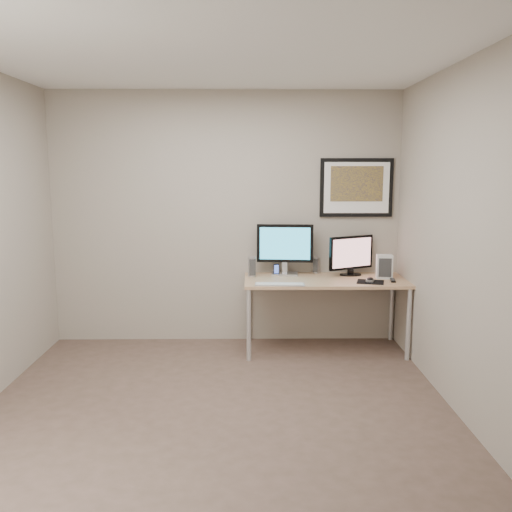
{
  "coord_description": "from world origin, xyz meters",
  "views": [
    {
      "loc": [
        0.25,
        -3.92,
        1.83
      ],
      "look_at": [
        0.31,
        1.1,
        1.0
      ],
      "focal_mm": 38.0,
      "sensor_mm": 36.0,
      "label": 1
    }
  ],
  "objects_px": {
    "speaker_right": "(316,265)",
    "fan_unit": "(384,267)",
    "monitor_tv": "(351,254)",
    "speaker_left": "(252,267)",
    "keyboard": "(280,284)",
    "monitor_large": "(285,247)",
    "phone_dock": "(276,270)",
    "framed_art": "(356,188)",
    "desk": "(325,285)"
  },
  "relations": [
    {
      "from": "monitor_large",
      "to": "monitor_tv",
      "type": "height_order",
      "value": "monitor_large"
    },
    {
      "from": "monitor_large",
      "to": "speaker_right",
      "type": "distance_m",
      "value": 0.41
    },
    {
      "from": "monitor_large",
      "to": "fan_unit",
      "type": "relative_size",
      "value": 2.43
    },
    {
      "from": "phone_dock",
      "to": "monitor_tv",
      "type": "bearing_deg",
      "value": -15.79
    },
    {
      "from": "monitor_tv",
      "to": "speaker_left",
      "type": "height_order",
      "value": "monitor_tv"
    },
    {
      "from": "monitor_tv",
      "to": "speaker_left",
      "type": "xyz_separation_m",
      "value": [
        -1.01,
        -0.04,
        -0.12
      ]
    },
    {
      "from": "framed_art",
      "to": "keyboard",
      "type": "distance_m",
      "value": 1.35
    },
    {
      "from": "desk",
      "to": "speaker_right",
      "type": "bearing_deg",
      "value": 99.72
    },
    {
      "from": "speaker_right",
      "to": "fan_unit",
      "type": "xyz_separation_m",
      "value": [
        0.65,
        -0.28,
        0.03
      ]
    },
    {
      "from": "fan_unit",
      "to": "speaker_left",
      "type": "bearing_deg",
      "value": -178.24
    },
    {
      "from": "monitor_tv",
      "to": "fan_unit",
      "type": "height_order",
      "value": "monitor_tv"
    },
    {
      "from": "monitor_large",
      "to": "keyboard",
      "type": "xyz_separation_m",
      "value": [
        -0.08,
        -0.49,
        -0.28
      ]
    },
    {
      "from": "monitor_large",
      "to": "speaker_left",
      "type": "bearing_deg",
      "value": -161.98
    },
    {
      "from": "framed_art",
      "to": "speaker_left",
      "type": "xyz_separation_m",
      "value": [
        -1.08,
        -0.2,
        -0.79
      ]
    },
    {
      "from": "fan_unit",
      "to": "monitor_tv",
      "type": "bearing_deg",
      "value": 161.65
    },
    {
      "from": "monitor_tv",
      "to": "keyboard",
      "type": "bearing_deg",
      "value": -176.11
    },
    {
      "from": "desk",
      "to": "keyboard",
      "type": "height_order",
      "value": "keyboard"
    },
    {
      "from": "monitor_tv",
      "to": "fan_unit",
      "type": "xyz_separation_m",
      "value": [
        0.31,
        -0.14,
        -0.1
      ]
    },
    {
      "from": "speaker_left",
      "to": "keyboard",
      "type": "bearing_deg",
      "value": -65.89
    },
    {
      "from": "desk",
      "to": "speaker_left",
      "type": "relative_size",
      "value": 7.94
    },
    {
      "from": "speaker_right",
      "to": "fan_unit",
      "type": "bearing_deg",
      "value": -4.66
    },
    {
      "from": "speaker_right",
      "to": "phone_dock",
      "type": "height_order",
      "value": "speaker_right"
    },
    {
      "from": "speaker_right",
      "to": "monitor_large",
      "type": "bearing_deg",
      "value": -146.12
    },
    {
      "from": "speaker_left",
      "to": "monitor_large",
      "type": "bearing_deg",
      "value": 5.16
    },
    {
      "from": "framed_art",
      "to": "phone_dock",
      "type": "xyz_separation_m",
      "value": [
        -0.83,
        -0.16,
        -0.83
      ]
    },
    {
      "from": "framed_art",
      "to": "phone_dock",
      "type": "relative_size",
      "value": 6.01
    },
    {
      "from": "phone_dock",
      "to": "fan_unit",
      "type": "xyz_separation_m",
      "value": [
        1.07,
        -0.14,
        0.06
      ]
    },
    {
      "from": "monitor_tv",
      "to": "fan_unit",
      "type": "relative_size",
      "value": 2.02
    },
    {
      "from": "keyboard",
      "to": "framed_art",
      "type": "bearing_deg",
      "value": 39.66
    },
    {
      "from": "monitor_tv",
      "to": "keyboard",
      "type": "xyz_separation_m",
      "value": [
        -0.75,
        -0.45,
        -0.21
      ]
    },
    {
      "from": "framed_art",
      "to": "speaker_right",
      "type": "bearing_deg",
      "value": -176.41
    },
    {
      "from": "keyboard",
      "to": "fan_unit",
      "type": "bearing_deg",
      "value": 19.05
    },
    {
      "from": "desk",
      "to": "framed_art",
      "type": "xyz_separation_m",
      "value": [
        0.35,
        0.33,
        0.96
      ]
    },
    {
      "from": "speaker_right",
      "to": "monitor_tv",
      "type": "bearing_deg",
      "value": -3.35
    },
    {
      "from": "framed_art",
      "to": "monitor_tv",
      "type": "distance_m",
      "value": 0.7
    },
    {
      "from": "monitor_large",
      "to": "desk",
      "type": "bearing_deg",
      "value": -24.23
    },
    {
      "from": "keyboard",
      "to": "fan_unit",
      "type": "height_order",
      "value": "fan_unit"
    },
    {
      "from": "speaker_left",
      "to": "fan_unit",
      "type": "bearing_deg",
      "value": -12.76
    },
    {
      "from": "speaker_left",
      "to": "desk",
      "type": "bearing_deg",
      "value": -18.6
    },
    {
      "from": "speaker_left",
      "to": "monitor_tv",
      "type": "bearing_deg",
      "value": -6.12
    },
    {
      "from": "desk",
      "to": "fan_unit",
      "type": "height_order",
      "value": "fan_unit"
    },
    {
      "from": "monitor_large",
      "to": "framed_art",
      "type": "bearing_deg",
      "value": 13.67
    },
    {
      "from": "monitor_large",
      "to": "keyboard",
      "type": "bearing_deg",
      "value": -94.52
    },
    {
      "from": "monitor_tv",
      "to": "speaker_right",
      "type": "bearing_deg",
      "value": 131.11
    },
    {
      "from": "desk",
      "to": "monitor_tv",
      "type": "height_order",
      "value": "monitor_tv"
    },
    {
      "from": "speaker_left",
      "to": "fan_unit",
      "type": "xyz_separation_m",
      "value": [
        1.32,
        -0.11,
        0.02
      ]
    },
    {
      "from": "speaker_left",
      "to": "speaker_right",
      "type": "bearing_deg",
      "value": 6.11
    },
    {
      "from": "monitor_large",
      "to": "monitor_tv",
      "type": "distance_m",
      "value": 0.68
    },
    {
      "from": "speaker_left",
      "to": "fan_unit",
      "type": "height_order",
      "value": "fan_unit"
    },
    {
      "from": "framed_art",
      "to": "speaker_right",
      "type": "height_order",
      "value": "framed_art"
    }
  ]
}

